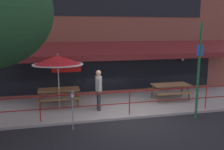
# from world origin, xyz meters

# --- Properties ---
(ground_plane) EXTENTS (120.00, 120.00, 0.00)m
(ground_plane) POSITION_xyz_m (0.00, 0.00, 0.00)
(ground_plane) COLOR black
(patio_deck) EXTENTS (15.00, 4.00, 0.10)m
(patio_deck) POSITION_xyz_m (0.00, 2.00, 0.05)
(patio_deck) COLOR #9E998E
(patio_deck) RESTS_ON ground
(restaurant_building) EXTENTS (15.00, 1.60, 6.90)m
(restaurant_building) POSITION_xyz_m (0.00, 4.22, 3.43)
(restaurant_building) COLOR brown
(restaurant_building) RESTS_ON ground
(patio_railing) EXTENTS (13.84, 0.04, 0.97)m
(patio_railing) POSITION_xyz_m (0.00, 0.30, 0.80)
(patio_railing) COLOR maroon
(patio_railing) RESTS_ON patio_deck
(picnic_table_left) EXTENTS (1.80, 1.42, 0.76)m
(picnic_table_left) POSITION_xyz_m (-2.71, 2.18, 0.71)
(picnic_table_left) COLOR brown
(picnic_table_left) RESTS_ON patio_deck
(picnic_table_centre) EXTENTS (1.80, 1.42, 0.76)m
(picnic_table_centre) POSITION_xyz_m (2.59, 1.93, 0.71)
(picnic_table_centre) COLOR brown
(picnic_table_centre) RESTS_ON patio_deck
(patio_umbrella_left) EXTENTS (2.14, 2.14, 2.38)m
(patio_umbrella_left) POSITION_xyz_m (-2.71, 1.87, 2.18)
(patio_umbrella_left) COLOR #B7B2A8
(patio_umbrella_left) RESTS_ON patio_deck
(pedestrian_walking) EXTENTS (0.27, 0.62, 1.71)m
(pedestrian_walking) POSITION_xyz_m (-1.10, 1.15, 1.06)
(pedestrian_walking) COLOR #333338
(pedestrian_walking) RESTS_ON patio_deck
(parking_meter_near) EXTENTS (0.15, 0.16, 1.42)m
(parking_meter_near) POSITION_xyz_m (-2.32, -0.53, 1.15)
(parking_meter_near) COLOR gray
(parking_meter_near) RESTS_ON ground
(street_sign_pole) EXTENTS (0.28, 0.09, 3.74)m
(street_sign_pole) POSITION_xyz_m (2.53, -0.45, 1.93)
(street_sign_pole) COLOR #1E6033
(street_sign_pole) RESTS_ON ground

